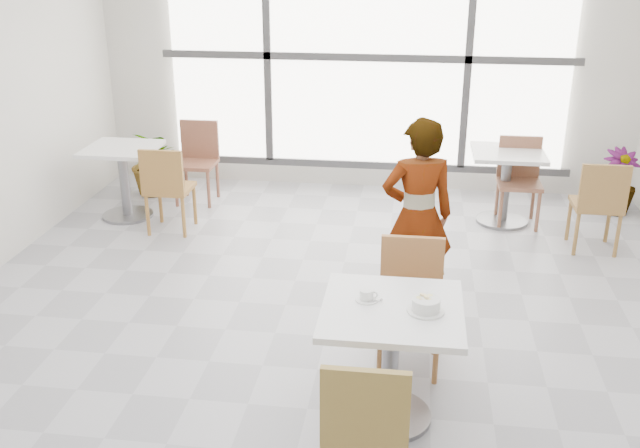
# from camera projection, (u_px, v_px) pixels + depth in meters

# --- Properties ---
(floor) EXTENTS (7.00, 7.00, 0.00)m
(floor) POSITION_uv_depth(u_px,v_px,m) (326.00, 336.00, 5.20)
(floor) COLOR #9E9EA5
(floor) RESTS_ON ground
(wall_back) EXTENTS (6.00, 0.00, 6.00)m
(wall_back) POSITION_uv_depth(u_px,v_px,m) (367.00, 56.00, 7.87)
(wall_back) COLOR silver
(wall_back) RESTS_ON ground
(window) EXTENTS (4.60, 0.07, 2.52)m
(window) POSITION_uv_depth(u_px,v_px,m) (366.00, 57.00, 7.81)
(window) COLOR white
(window) RESTS_ON ground
(main_table) EXTENTS (0.80, 0.80, 0.75)m
(main_table) POSITION_uv_depth(u_px,v_px,m) (391.00, 342.00, 4.13)
(main_table) COLOR silver
(main_table) RESTS_ON ground
(chair_near) EXTENTS (0.42, 0.42, 0.87)m
(chair_near) POSITION_uv_depth(u_px,v_px,m) (366.00, 423.00, 3.47)
(chair_near) COLOR olive
(chair_near) RESTS_ON ground
(chair_far) EXTENTS (0.42, 0.42, 0.87)m
(chair_far) POSITION_uv_depth(u_px,v_px,m) (411.00, 294.00, 4.74)
(chair_far) COLOR #A2693A
(chair_far) RESTS_ON ground
(oatmeal_bowl) EXTENTS (0.21, 0.21, 0.10)m
(oatmeal_bowl) POSITION_uv_depth(u_px,v_px,m) (426.00, 305.00, 3.98)
(oatmeal_bowl) COLOR silver
(oatmeal_bowl) RESTS_ON main_table
(coffee_cup) EXTENTS (0.16, 0.13, 0.07)m
(coffee_cup) POSITION_uv_depth(u_px,v_px,m) (367.00, 296.00, 4.11)
(coffee_cup) COLOR white
(coffee_cup) RESTS_ON main_table
(person) EXTENTS (0.63, 0.49, 1.52)m
(person) POSITION_uv_depth(u_px,v_px,m) (417.00, 217.00, 5.35)
(person) COLOR black
(person) RESTS_ON ground
(bg_table_left) EXTENTS (0.70, 0.70, 0.75)m
(bg_table_left) POSITION_uv_depth(u_px,v_px,m) (124.00, 172.00, 7.30)
(bg_table_left) COLOR white
(bg_table_left) RESTS_ON ground
(bg_table_right) EXTENTS (0.70, 0.70, 0.75)m
(bg_table_right) POSITION_uv_depth(u_px,v_px,m) (506.00, 177.00, 7.15)
(bg_table_right) COLOR silver
(bg_table_right) RESTS_ON ground
(bg_chair_left_near) EXTENTS (0.42, 0.42, 0.87)m
(bg_chair_left_near) POSITION_uv_depth(u_px,v_px,m) (167.00, 184.00, 6.88)
(bg_chair_left_near) COLOR #A06E35
(bg_chair_left_near) RESTS_ON ground
(bg_chair_left_far) EXTENTS (0.42, 0.42, 0.87)m
(bg_chair_left_far) POSITION_uv_depth(u_px,v_px,m) (198.00, 156.00, 7.80)
(bg_chair_left_far) COLOR brown
(bg_chair_left_far) RESTS_ON ground
(bg_chair_right_near) EXTENTS (0.42, 0.42, 0.87)m
(bg_chair_right_near) POSITION_uv_depth(u_px,v_px,m) (599.00, 201.00, 6.44)
(bg_chair_right_near) COLOR olive
(bg_chair_right_near) RESTS_ON ground
(bg_chair_right_far) EXTENTS (0.42, 0.42, 0.87)m
(bg_chair_right_far) POSITION_uv_depth(u_px,v_px,m) (519.00, 175.00, 7.16)
(bg_chair_right_far) COLOR brown
(bg_chair_right_far) RESTS_ON ground
(plant_left) EXTENTS (0.78, 0.71, 0.75)m
(plant_left) POSITION_uv_depth(u_px,v_px,m) (154.00, 162.00, 8.02)
(plant_left) COLOR #3A7336
(plant_left) RESTS_ON ground
(plant_right) EXTENTS (0.47, 0.47, 0.69)m
(plant_right) POSITION_uv_depth(u_px,v_px,m) (618.00, 181.00, 7.46)
(plant_right) COLOR #5E854A
(plant_right) RESTS_ON ground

